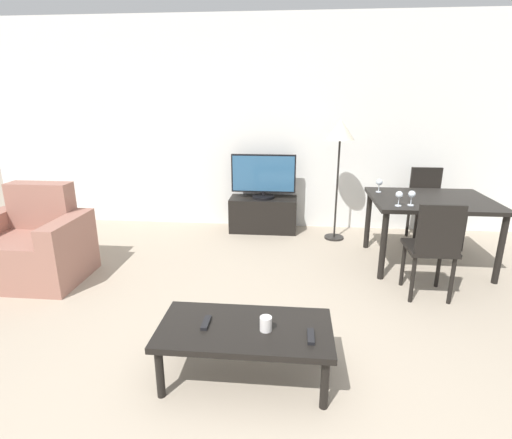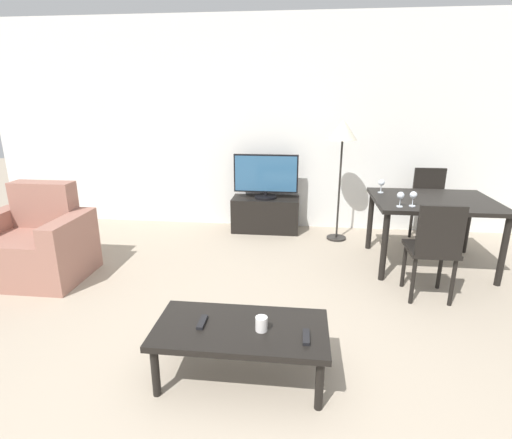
{
  "view_description": "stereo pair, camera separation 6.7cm",
  "coord_description": "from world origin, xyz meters",
  "px_view_note": "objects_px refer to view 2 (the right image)",
  "views": [
    {
      "loc": [
        0.25,
        -1.6,
        1.73
      ],
      "look_at": [
        -0.07,
        1.84,
        0.65
      ],
      "focal_mm": 28.0,
      "sensor_mm": 36.0,
      "label": 1
    },
    {
      "loc": [
        0.32,
        -1.6,
        1.73
      ],
      "look_at": [
        -0.07,
        1.84,
        0.65
      ],
      "focal_mm": 28.0,
      "sensor_mm": 36.0,
      "label": 2
    }
  ],
  "objects_px": {
    "remote_primary": "(306,337)",
    "wine_glass_left": "(381,183)",
    "armchair": "(35,246)",
    "coffee_table": "(241,333)",
    "tv": "(266,176)",
    "wine_glass_right": "(401,196)",
    "dining_table": "(433,207)",
    "floor_lamp": "(343,137)",
    "wine_glass_center": "(413,196)",
    "cup_white_near": "(261,324)",
    "remote_secondary": "(202,322)",
    "tv_stand": "(266,214)",
    "dining_chair_far": "(430,201)",
    "dining_chair_near": "(434,246)"
  },
  "relations": [
    {
      "from": "dining_chair_far",
      "to": "wine_glass_right",
      "type": "distance_m",
      "value": 1.33
    },
    {
      "from": "dining_table",
      "to": "wine_glass_left",
      "type": "bearing_deg",
      "value": 155.1
    },
    {
      "from": "dining_table",
      "to": "dining_chair_far",
      "type": "relative_size",
      "value": 1.35
    },
    {
      "from": "remote_primary",
      "to": "coffee_table",
      "type": "bearing_deg",
      "value": 168.75
    },
    {
      "from": "armchair",
      "to": "wine_glass_right",
      "type": "height_order",
      "value": "armchair"
    },
    {
      "from": "armchair",
      "to": "remote_secondary",
      "type": "height_order",
      "value": "armchair"
    },
    {
      "from": "dining_table",
      "to": "remote_primary",
      "type": "relative_size",
      "value": 7.97
    },
    {
      "from": "remote_primary",
      "to": "floor_lamp",
      "type": "bearing_deg",
      "value": 81.67
    },
    {
      "from": "remote_primary",
      "to": "wine_glass_left",
      "type": "height_order",
      "value": "wine_glass_left"
    },
    {
      "from": "remote_secondary",
      "to": "wine_glass_right",
      "type": "distance_m",
      "value": 2.28
    },
    {
      "from": "tv",
      "to": "remote_primary",
      "type": "distance_m",
      "value": 3.06
    },
    {
      "from": "tv_stand",
      "to": "remote_secondary",
      "type": "xyz_separation_m",
      "value": [
        -0.13,
        -2.91,
        0.15
      ]
    },
    {
      "from": "floor_lamp",
      "to": "coffee_table",
      "type": "bearing_deg",
      "value": -106.64
    },
    {
      "from": "armchair",
      "to": "tv",
      "type": "distance_m",
      "value": 2.72
    },
    {
      "from": "wine_glass_center",
      "to": "dining_chair_near",
      "type": "bearing_deg",
      "value": -80.01
    },
    {
      "from": "armchair",
      "to": "remote_primary",
      "type": "distance_m",
      "value": 2.95
    },
    {
      "from": "armchair",
      "to": "coffee_table",
      "type": "distance_m",
      "value": 2.56
    },
    {
      "from": "remote_secondary",
      "to": "wine_glass_left",
      "type": "height_order",
      "value": "wine_glass_left"
    },
    {
      "from": "dining_table",
      "to": "wine_glass_center",
      "type": "distance_m",
      "value": 0.47
    },
    {
      "from": "floor_lamp",
      "to": "remote_primary",
      "type": "bearing_deg",
      "value": -98.33
    },
    {
      "from": "remote_secondary",
      "to": "tv",
      "type": "bearing_deg",
      "value": 87.4
    },
    {
      "from": "dining_table",
      "to": "remote_secondary",
      "type": "bearing_deg",
      "value": -134.39
    },
    {
      "from": "remote_secondary",
      "to": "wine_glass_center",
      "type": "distance_m",
      "value": 2.38
    },
    {
      "from": "coffee_table",
      "to": "tv_stand",
      "type": "bearing_deg",
      "value": 92.21
    },
    {
      "from": "dining_chair_near",
      "to": "wine_glass_center",
      "type": "xyz_separation_m",
      "value": [
        -0.08,
        0.48,
        0.32
      ]
    },
    {
      "from": "tv_stand",
      "to": "floor_lamp",
      "type": "bearing_deg",
      "value": -13.89
    },
    {
      "from": "dining_chair_near",
      "to": "floor_lamp",
      "type": "relative_size",
      "value": 0.61
    },
    {
      "from": "armchair",
      "to": "floor_lamp",
      "type": "relative_size",
      "value": 0.67
    },
    {
      "from": "tv_stand",
      "to": "wine_glass_right",
      "type": "xyz_separation_m",
      "value": [
        1.39,
        -1.28,
        0.6
      ]
    },
    {
      "from": "coffee_table",
      "to": "remote_primary",
      "type": "xyz_separation_m",
      "value": [
        0.4,
        -0.08,
        0.05
      ]
    },
    {
      "from": "armchair",
      "to": "dining_table",
      "type": "distance_m",
      "value": 4.0
    },
    {
      "from": "remote_secondary",
      "to": "wine_glass_center",
      "type": "relative_size",
      "value": 1.03
    },
    {
      "from": "wine_glass_left",
      "to": "wine_glass_right",
      "type": "xyz_separation_m",
      "value": [
        0.07,
        -0.57,
        0.0
      ]
    },
    {
      "from": "remote_primary",
      "to": "cup_white_near",
      "type": "xyz_separation_m",
      "value": [
        -0.27,
        0.06,
        0.03
      ]
    },
    {
      "from": "dining_table",
      "to": "floor_lamp",
      "type": "relative_size",
      "value": 0.81
    },
    {
      "from": "tv_stand",
      "to": "coffee_table",
      "type": "height_order",
      "value": "tv_stand"
    },
    {
      "from": "wine_glass_right",
      "to": "remote_secondary",
      "type": "bearing_deg",
      "value": -132.85
    },
    {
      "from": "floor_lamp",
      "to": "remote_secondary",
      "type": "distance_m",
      "value": 3.02
    },
    {
      "from": "tv",
      "to": "wine_glass_center",
      "type": "height_order",
      "value": "tv"
    },
    {
      "from": "armchair",
      "to": "wine_glass_center",
      "type": "distance_m",
      "value": 3.68
    },
    {
      "from": "armchair",
      "to": "cup_white_near",
      "type": "bearing_deg",
      "value": -28.51
    },
    {
      "from": "dining_chair_far",
      "to": "wine_glass_left",
      "type": "bearing_deg",
      "value": -141.22
    },
    {
      "from": "tv_stand",
      "to": "wine_glass_center",
      "type": "height_order",
      "value": "wine_glass_center"
    },
    {
      "from": "armchair",
      "to": "dining_chair_far",
      "type": "bearing_deg",
      "value": 20.2
    },
    {
      "from": "tv_stand",
      "to": "tv",
      "type": "xyz_separation_m",
      "value": [
        0.0,
        -0.0,
        0.51
      ]
    },
    {
      "from": "tv",
      "to": "cup_white_near",
      "type": "height_order",
      "value": "tv"
    },
    {
      "from": "tv",
      "to": "wine_glass_right",
      "type": "relative_size",
      "value": 5.67
    },
    {
      "from": "floor_lamp",
      "to": "wine_glass_left",
      "type": "xyz_separation_m",
      "value": [
        0.4,
        -0.48,
        -0.44
      ]
    },
    {
      "from": "armchair",
      "to": "wine_glass_right",
      "type": "bearing_deg",
      "value": 6.32
    },
    {
      "from": "remote_primary",
      "to": "wine_glass_center",
      "type": "bearing_deg",
      "value": 60.39
    }
  ]
}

